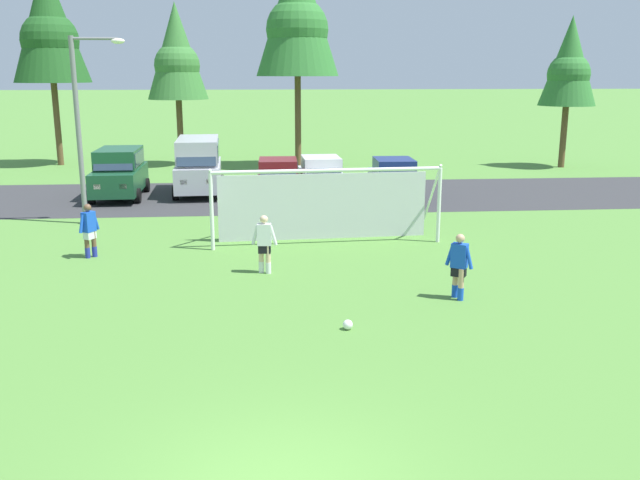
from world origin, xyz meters
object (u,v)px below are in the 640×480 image
(parked_car_slot_left, at_px, (199,164))
(parked_car_slot_center_left, at_px, (278,178))
(soccer_goal, at_px, (324,202))
(street_lamp, at_px, (84,129))
(soccer_ball, at_px, (348,325))
(parked_car_slot_center, at_px, (321,176))
(parked_car_slot_far_left, at_px, (120,173))
(player_striker_near, at_px, (459,267))
(player_defender_far, at_px, (264,244))
(parked_car_slot_center_right, at_px, (394,178))
(player_midfield_center, at_px, (89,231))

(parked_car_slot_left, height_order, parked_car_slot_center_left, parked_car_slot_left)
(soccer_goal, bearing_deg, street_lamp, 158.33)
(soccer_goal, bearing_deg, soccer_ball, -91.58)
(soccer_ball, xyz_separation_m, parked_car_slot_center, (0.88, 16.83, 0.77))
(parked_car_slot_far_left, bearing_deg, player_striker_near, -53.74)
(soccer_goal, relative_size, player_defender_far, 4.59)
(parked_car_slot_left, xyz_separation_m, parked_car_slot_center_right, (8.71, -1.81, -0.47))
(player_midfield_center, distance_m, parked_car_slot_center, 12.90)
(player_midfield_center, relative_size, parked_car_slot_center_right, 0.39)
(soccer_goal, distance_m, parked_car_slot_far_left, 12.05)
(soccer_ball, distance_m, player_striker_near, 3.56)
(parked_car_slot_center_right, bearing_deg, parked_car_slot_left, 168.24)
(soccer_goal, bearing_deg, parked_car_slot_center_right, 63.58)
(soccer_goal, xyz_separation_m, player_striker_near, (2.73, -6.34, -0.47))
(soccer_ball, xyz_separation_m, street_lamp, (-8.14, 11.52, 3.36))
(soccer_ball, distance_m, player_midfield_center, 9.64)
(soccer_ball, relative_size, player_defender_far, 0.13)
(player_striker_near, height_order, parked_car_slot_left, parked_car_slot_left)
(parked_car_slot_left, bearing_deg, street_lamp, -119.35)
(parked_car_slot_center_right, distance_m, street_lamp, 13.17)
(soccer_ball, relative_size, street_lamp, 0.03)
(player_striker_near, bearing_deg, parked_car_slot_center_left, 105.80)
(player_defender_far, bearing_deg, soccer_ball, -68.51)
(player_midfield_center, relative_size, street_lamp, 0.25)
(soccer_ball, distance_m, player_defender_far, 4.88)
(soccer_goal, xyz_separation_m, player_defender_far, (-2.00, -3.70, -0.47))
(soccer_ball, xyz_separation_m, parked_car_slot_center_right, (4.03, 15.85, 0.77))
(player_midfield_center, distance_m, parked_car_slot_left, 11.31)
(player_defender_far, bearing_deg, parked_car_slot_center, 77.90)
(soccer_ball, distance_m, soccer_goal, 8.28)
(soccer_ball, relative_size, soccer_goal, 0.03)
(soccer_ball, distance_m, parked_car_slot_center_left, 16.23)
(player_midfield_center, xyz_separation_m, parked_car_slot_center, (7.86, 10.23, 0.05))
(parked_car_slot_center_left, distance_m, parked_car_slot_center, 2.08)
(soccer_ball, height_order, player_midfield_center, player_midfield_center)
(parked_car_slot_center, height_order, parked_car_slot_center_right, same)
(soccer_goal, height_order, parked_car_slot_left, soccer_goal)
(soccer_ball, height_order, parked_car_slot_center_left, parked_car_slot_center_left)
(soccer_ball, relative_size, parked_car_slot_left, 0.05)
(soccer_ball, xyz_separation_m, player_striker_near, (2.96, 1.85, 0.71))
(player_striker_near, bearing_deg, parked_car_slot_left, 115.78)
(parked_car_slot_left, distance_m, parked_car_slot_center, 5.64)
(soccer_goal, xyz_separation_m, street_lamp, (-8.36, 3.32, 2.18))
(parked_car_slot_center_left, bearing_deg, parked_car_slot_center, 18.46)
(parked_car_slot_center_left, relative_size, parked_car_slot_center_right, 1.00)
(player_striker_near, bearing_deg, parked_car_slot_center_right, 85.62)
(player_midfield_center, bearing_deg, parked_car_slot_left, 78.23)
(soccer_ball, relative_size, parked_car_slot_center_right, 0.05)
(soccer_ball, bearing_deg, street_lamp, 125.24)
(parked_car_slot_far_left, height_order, parked_car_slot_center_right, parked_car_slot_far_left)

